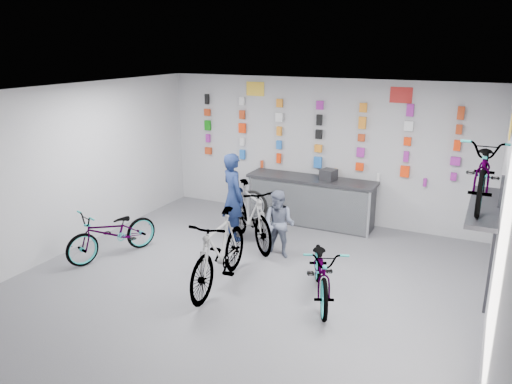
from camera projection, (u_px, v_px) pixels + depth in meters
The scene contains 20 objects.
floor at pixel (229, 296), 7.53m from camera, with size 8.00×8.00×0.00m, color #545459.
ceiling at pixel (226, 95), 6.67m from camera, with size 8.00×8.00×0.00m, color white.
wall_back at pixel (319, 150), 10.54m from camera, with size 7.00×7.00×0.00m, color #B0B0B2.
wall_left at pixel (49, 175), 8.56m from camera, with size 8.00×8.00×0.00m, color #B0B0B2.
wall_right at pixel (498, 243), 5.63m from camera, with size 8.00×8.00×0.00m, color #B0B0B2.
counter at pixel (310, 202), 10.44m from camera, with size 2.70×0.66×1.00m.
merch_wall at pixel (321, 137), 10.38m from camera, with size 5.57×0.08×1.57m.
wall_bracket at pixel (485, 213), 6.75m from camera, with size 0.39×1.90×2.00m.
sign_left at pixel (255, 89), 10.81m from camera, with size 0.42×0.02×0.30m, color yellow.
sign_right at pixel (401, 95), 9.51m from camera, with size 0.42×0.02×0.30m, color red.
sign_side at pixel (511, 127), 6.35m from camera, with size 0.02×0.40×0.30m, color yellow.
bike_left at pixel (113, 233), 8.81m from camera, with size 0.60×1.73×0.91m, color gray.
bike_center at pixel (219, 251), 7.68m from camera, with size 0.56×1.99×1.20m, color gray.
bike_right at pixel (322, 270), 7.33m from camera, with size 0.62×1.78×0.94m, color gray.
bike_service at pixel (251, 214), 9.34m from camera, with size 0.56×1.97×1.18m, color gray.
bike_wall at pixel (485, 170), 6.61m from camera, with size 0.63×1.80×0.95m, color gray.
clerk at pixel (233, 197), 9.55m from camera, with size 0.62×0.41×1.70m, color #132149.
customer at pixel (279, 224), 8.79m from camera, with size 0.59×0.46×1.21m, color slate.
spare_wheel at pixel (252, 206), 10.66m from camera, with size 0.70×0.32×0.67m.
register at pixel (328, 175), 10.12m from camera, with size 0.28×0.30×0.22m, color black.
Camera 1 is at (3.32, -5.90, 3.67)m, focal length 35.00 mm.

